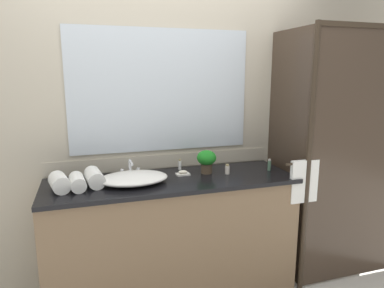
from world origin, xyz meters
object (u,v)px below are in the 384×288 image
(amenity_bottle_body_wash, at_px, (180,165))
(rolled_towel_middle, at_px, (77,182))
(amenity_bottle_lotion, at_px, (227,169))
(rolled_towel_far_edge, at_px, (94,178))
(soap_dish, at_px, (183,173))
(rolled_towel_near_edge, at_px, (59,183))
(faucet, at_px, (130,171))
(potted_plant, at_px, (207,160))
(amenity_bottle_conditioner, at_px, (269,165))
(sink_basin, at_px, (134,178))

(amenity_bottle_body_wash, relative_size, rolled_towel_middle, 0.42)
(amenity_bottle_lotion, distance_m, rolled_towel_far_edge, 0.97)
(amenity_bottle_body_wash, bearing_deg, amenity_bottle_lotion, -34.87)
(amenity_bottle_lotion, bearing_deg, rolled_towel_middle, -178.16)
(soap_dish, height_order, rolled_towel_far_edge, rolled_towel_far_edge)
(amenity_bottle_body_wash, bearing_deg, rolled_towel_middle, -161.77)
(rolled_towel_near_edge, distance_m, rolled_towel_middle, 0.11)
(faucet, distance_m, amenity_bottle_body_wash, 0.40)
(potted_plant, bearing_deg, amenity_bottle_lotion, -25.21)
(rolled_towel_near_edge, bearing_deg, soap_dish, 7.22)
(rolled_towel_near_edge, height_order, rolled_towel_middle, rolled_towel_near_edge)
(faucet, bearing_deg, amenity_bottle_conditioner, -8.41)
(faucet, relative_size, rolled_towel_middle, 0.84)
(sink_basin, relative_size, potted_plant, 2.68)
(sink_basin, distance_m, amenity_bottle_body_wash, 0.46)
(rolled_towel_near_edge, relative_size, rolled_towel_middle, 0.95)
(rolled_towel_middle, bearing_deg, rolled_towel_near_edge, -179.69)
(soap_dish, relative_size, amenity_bottle_body_wash, 1.17)
(potted_plant, xyz_separation_m, amenity_bottle_conditioner, (0.50, -0.07, -0.06))
(amenity_bottle_lotion, distance_m, rolled_towel_near_edge, 1.19)
(amenity_bottle_conditioner, xyz_separation_m, rolled_towel_near_edge, (-1.55, -0.03, 0.01))
(soap_dish, xyz_separation_m, rolled_towel_far_edge, (-0.64, -0.06, 0.04))
(faucet, bearing_deg, sink_basin, -90.00)
(potted_plant, distance_m, rolled_towel_middle, 0.94)
(rolled_towel_near_edge, bearing_deg, amenity_bottle_conditioner, 1.07)
(rolled_towel_near_edge, bearing_deg, amenity_bottle_body_wash, 16.10)
(sink_basin, height_order, amenity_bottle_body_wash, amenity_bottle_body_wash)
(soap_dish, bearing_deg, rolled_towel_middle, -171.78)
(potted_plant, height_order, rolled_towel_middle, potted_plant)
(rolled_towel_far_edge, bearing_deg, potted_plant, 3.53)
(soap_dish, bearing_deg, amenity_bottle_conditioner, -6.67)
(sink_basin, bearing_deg, amenity_bottle_lotion, 1.13)
(rolled_towel_far_edge, bearing_deg, faucet, 27.40)
(sink_basin, height_order, amenity_bottle_conditioner, amenity_bottle_conditioner)
(potted_plant, relative_size, amenity_bottle_lotion, 2.31)
(amenity_bottle_conditioner, xyz_separation_m, rolled_towel_middle, (-1.44, -0.03, 0.01))
(soap_dish, xyz_separation_m, amenity_bottle_conditioner, (0.69, -0.08, 0.03))
(amenity_bottle_lotion, bearing_deg, rolled_towel_near_edge, -178.30)
(amenity_bottle_conditioner, distance_m, rolled_towel_far_edge, 1.33)
(amenity_bottle_lotion, bearing_deg, potted_plant, 154.79)
(amenity_bottle_conditioner, distance_m, rolled_towel_middle, 1.44)
(sink_basin, distance_m, rolled_towel_far_edge, 0.26)
(rolled_towel_middle, relative_size, rolled_towel_far_edge, 0.88)
(faucet, xyz_separation_m, potted_plant, (0.57, -0.08, 0.06))
(soap_dish, height_order, rolled_towel_middle, rolled_towel_middle)
(potted_plant, bearing_deg, soap_dish, 178.05)
(potted_plant, distance_m, rolled_towel_far_edge, 0.83)
(amenity_bottle_lotion, xyz_separation_m, amenity_bottle_body_wash, (-0.31, 0.22, 0.00))
(sink_basin, height_order, rolled_towel_middle, rolled_towel_middle)
(soap_dish, relative_size, amenity_bottle_conditioner, 1.10)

